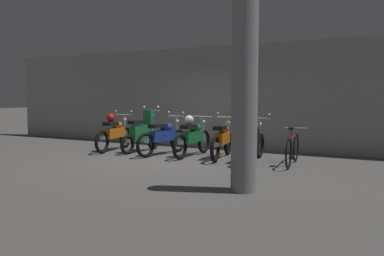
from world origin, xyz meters
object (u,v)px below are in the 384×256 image
motorbike_slot_3 (193,136)px  motorbike_slot_4 (222,139)px  motorbike_slot_1 (142,133)px  motorbike_slot_0 (115,132)px  bicycle (292,149)px  support_pillar (244,98)px  motorbike_slot_5 (252,141)px  motorbike_slot_2 (163,136)px

motorbike_slot_3 → motorbike_slot_4: size_ratio=1.00×
motorbike_slot_1 → motorbike_slot_4: size_ratio=0.87×
motorbike_slot_0 → motorbike_slot_3: 2.49m
bicycle → support_pillar: 3.04m
motorbike_slot_3 → motorbike_slot_5: motorbike_slot_5 is taller
motorbike_slot_2 → motorbike_slot_1: bearing=167.1°
motorbike_slot_2 → motorbike_slot_3: size_ratio=0.99×
motorbike_slot_3 → motorbike_slot_0: bearing=-177.9°
motorbike_slot_0 → motorbike_slot_2: 1.67m
motorbike_slot_5 → bicycle: motorbike_slot_5 is taller
motorbike_slot_4 → motorbike_slot_5: 0.84m
motorbike_slot_3 → motorbike_slot_4: 0.83m
support_pillar → motorbike_slot_3: bearing=129.7°
motorbike_slot_0 → motorbike_slot_5: (4.15, -0.01, -0.04)m
motorbike_slot_0 → support_pillar: size_ratio=0.63×
motorbike_slot_1 → support_pillar: size_ratio=0.55×
motorbike_slot_5 → bicycle: 0.98m
support_pillar → motorbike_slot_2: bearing=139.2°
motorbike_slot_0 → motorbike_slot_3: motorbike_slot_0 is taller
motorbike_slot_4 → motorbike_slot_3: bearing=-178.4°
support_pillar → motorbike_slot_1: bearing=143.7°
motorbike_slot_2 → motorbike_slot_4: bearing=5.0°
motorbike_slot_1 → motorbike_slot_3: bearing=-2.4°
support_pillar → bicycle: bearing=86.3°
motorbike_slot_1 → support_pillar: bearing=-36.3°
motorbike_slot_1 → bicycle: (4.28, -0.22, -0.17)m
motorbike_slot_2 → motorbike_slot_5: (2.49, 0.02, 0.00)m
motorbike_slot_1 → motorbike_slot_3: motorbike_slot_1 is taller
motorbike_slot_3 → bicycle: bearing=-3.2°
motorbike_slot_4 → support_pillar: 3.54m
motorbike_slot_0 → motorbike_slot_5: same height
motorbike_slot_0 → motorbike_slot_3: bearing=2.1°
motorbike_slot_2 → support_pillar: support_pillar is taller
motorbike_slot_0 → motorbike_slot_2: same height
motorbike_slot_0 → bicycle: (5.12, -0.06, -0.17)m
motorbike_slot_2 → motorbike_slot_3: motorbike_slot_2 is taller
motorbike_slot_0 → motorbike_slot_1: (0.83, 0.16, -0.00)m
bicycle → motorbike_slot_2: bearing=179.6°
motorbike_slot_1 → motorbike_slot_2: (0.83, -0.19, -0.04)m
motorbike_slot_2 → bicycle: bearing=-0.4°
motorbike_slot_3 → support_pillar: size_ratio=0.63×
motorbike_slot_1 → bicycle: 4.29m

